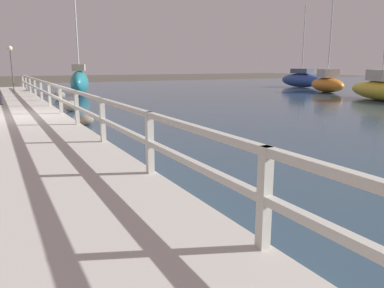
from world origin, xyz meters
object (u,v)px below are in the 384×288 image
Objects in this scene: dock_lamp at (11,56)px; sailboat_orange at (327,83)px; sailboat_yellow at (381,89)px; sailboat_blue at (301,79)px; sailboat_teal at (80,82)px.

sailboat_orange reaches higher than dock_lamp.
dock_lamp is at bearing 168.11° from sailboat_yellow.
sailboat_orange reaches higher than sailboat_yellow.
sailboat_orange is at bearing -124.87° from sailboat_blue.
sailboat_blue reaches higher than dock_lamp.
dock_lamp is at bearing -177.20° from sailboat_orange.
sailboat_yellow reaches higher than dock_lamp.
sailboat_yellow is (-5.06, -11.33, -0.06)m from sailboat_blue.
sailboat_teal is 18.07m from sailboat_yellow.
sailboat_blue is 6.18m from sailboat_orange.
sailboat_yellow is at bearing -121.63° from sailboat_blue.
sailboat_yellow is at bearing -91.21° from sailboat_orange.
dock_lamp is 0.42× the size of sailboat_yellow.
sailboat_blue reaches higher than sailboat_yellow.
sailboat_blue is (22.89, -0.57, -1.75)m from dock_lamp.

